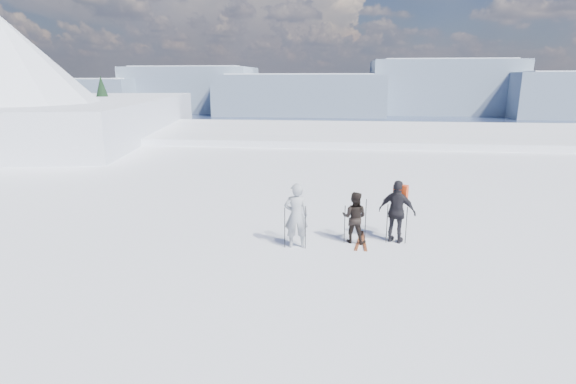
# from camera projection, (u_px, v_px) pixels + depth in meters

# --- Properties ---
(lake_basin) EXTENTS (820.00, 820.00, 71.62)m
(lake_basin) POSITION_uv_depth(u_px,v_px,m) (344.00, 208.00, 40.17)
(lake_basin) COLOR white
(lake_basin) RESTS_ON ground
(far_mountain_range) EXTENTS (770.00, 110.00, 53.00)m
(far_mountain_range) POSITION_uv_depth(u_px,v_px,m) (372.00, 91.00, 445.96)
(far_mountain_range) COLOR slate
(far_mountain_range) RESTS_ON ground
(near_ridge) EXTENTS (31.37, 35.68, 25.62)m
(near_ridge) POSITION_uv_depth(u_px,v_px,m) (58.00, 169.00, 41.77)
(near_ridge) COLOR white
(near_ridge) RESTS_ON ground
(skier_grey) EXTENTS (0.76, 0.56, 1.90)m
(skier_grey) POSITION_uv_depth(u_px,v_px,m) (296.00, 216.00, 12.81)
(skier_grey) COLOR #8F939C
(skier_grey) RESTS_ON ground
(skier_dark) EXTENTS (0.87, 0.75, 1.55)m
(skier_dark) POSITION_uv_depth(u_px,v_px,m) (354.00, 217.00, 13.23)
(skier_dark) COLOR black
(skier_dark) RESTS_ON ground
(skier_pack) EXTENTS (1.20, 0.86, 1.88)m
(skier_pack) POSITION_uv_depth(u_px,v_px,m) (397.00, 212.00, 13.20)
(skier_pack) COLOR black
(skier_pack) RESTS_ON ground
(backpack) EXTENTS (0.46, 0.37, 0.51)m
(backpack) POSITION_uv_depth(u_px,v_px,m) (402.00, 170.00, 13.11)
(backpack) COLOR red
(backpack) RESTS_ON skier_pack
(ski_poles) EXTENTS (3.53, 0.78, 1.36)m
(ski_poles) POSITION_uv_depth(u_px,v_px,m) (349.00, 225.00, 13.06)
(ski_poles) COLOR black
(ski_poles) RESTS_ON ground
(skis_loose) EXTENTS (0.38, 1.70, 0.03)m
(skis_loose) POSITION_uv_depth(u_px,v_px,m) (361.00, 240.00, 13.51)
(skis_loose) COLOR black
(skis_loose) RESTS_ON ground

